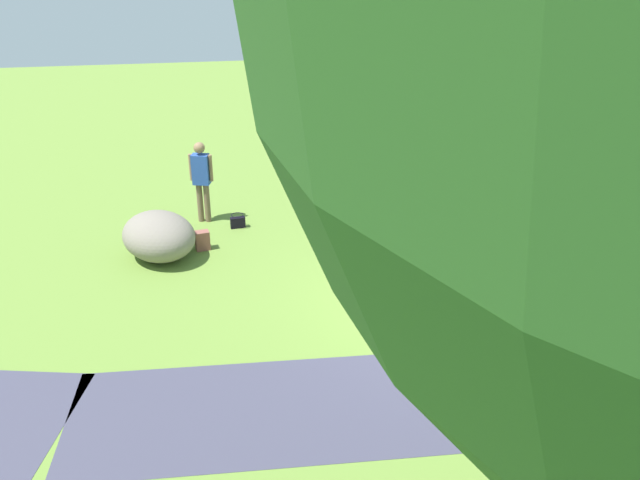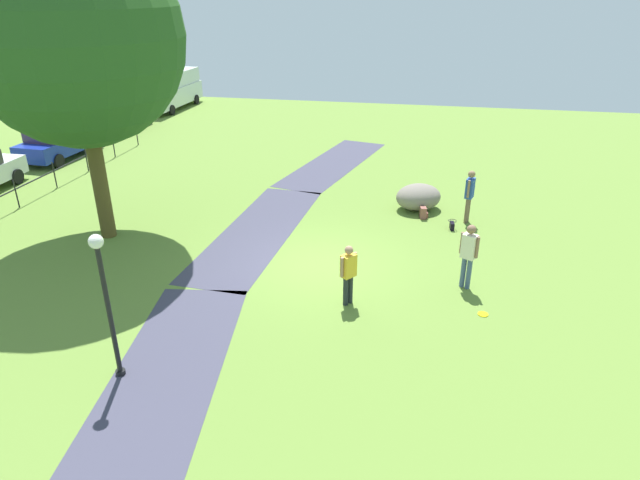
% 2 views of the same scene
% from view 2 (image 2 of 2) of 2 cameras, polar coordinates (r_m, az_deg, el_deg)
% --- Properties ---
extents(ground_plane, '(48.00, 48.00, 0.00)m').
position_cam_2_polar(ground_plane, '(15.99, -0.19, -2.43)').
color(ground_plane, olive).
extents(footpath_segment_near, '(8.24, 3.36, 0.01)m').
position_cam_2_polar(footpath_segment_near, '(11.80, -16.35, -14.75)').
color(footpath_segment_near, '#3C3B4D').
rests_on(footpath_segment_near, ground).
extents(footpath_segment_mid, '(8.11, 2.65, 0.01)m').
position_cam_2_polar(footpath_segment_mid, '(18.20, -6.35, 0.98)').
color(footpath_segment_mid, '#3C3B4D').
rests_on(footpath_segment_mid, ground).
extents(footpath_segment_far, '(8.29, 3.95, 0.01)m').
position_cam_2_polar(footpath_segment_far, '(25.15, 1.47, 7.95)').
color(footpath_segment_far, '#3C3B4D').
rests_on(footpath_segment_far, ground).
extents(large_shade_tree, '(6.10, 6.10, 9.07)m').
position_cam_2_polar(large_shade_tree, '(17.57, -24.06, 18.57)').
color(large_shade_tree, brown).
rests_on(large_shade_tree, ground).
extents(lamp_post, '(0.28, 0.28, 3.18)m').
position_cam_2_polar(lamp_post, '(11.42, -21.32, -4.95)').
color(lamp_post, black).
rests_on(lamp_post, ground).
extents(lawn_boulder, '(1.99, 2.10, 0.92)m').
position_cam_2_polar(lawn_boulder, '(20.01, 10.13, 4.40)').
color(lawn_boulder, slate).
rests_on(lawn_boulder, ground).
extents(woman_with_handbag, '(0.50, 0.33, 1.82)m').
position_cam_2_polar(woman_with_handbag, '(19.03, 15.20, 4.77)').
color(woman_with_handbag, brown).
rests_on(woman_with_handbag, ground).
extents(man_near_boulder, '(0.43, 0.41, 1.61)m').
position_cam_2_polar(man_near_boulder, '(13.62, 2.96, -3.23)').
color(man_near_boulder, '#21282B').
rests_on(man_near_boulder, ground).
extents(passerby_on_path, '(0.38, 0.46, 1.81)m').
position_cam_2_polar(passerby_on_path, '(14.78, 15.12, -1.17)').
color(passerby_on_path, '#405576').
rests_on(passerby_on_path, ground).
extents(handbag_on_grass, '(0.33, 0.30, 0.31)m').
position_cam_2_polar(handbag_on_grass, '(18.67, 13.49, 1.50)').
color(handbag_on_grass, black).
rests_on(handbag_on_grass, ground).
extents(backpack_by_boulder, '(0.31, 0.30, 0.40)m').
position_cam_2_polar(backpack_by_boulder, '(19.33, 10.64, 2.76)').
color(backpack_by_boulder, brown).
rests_on(backpack_by_boulder, ground).
extents(frisbee_on_grass, '(0.26, 0.26, 0.02)m').
position_cam_2_polar(frisbee_on_grass, '(14.19, 16.50, -7.37)').
color(frisbee_on_grass, yellow).
rests_on(frisbee_on_grass, ground).
extents(parked_sedan_red, '(4.28, 1.99, 1.56)m').
position_cam_2_polar(parked_sedan_red, '(28.35, -25.44, 9.20)').
color(parked_sedan_red, navy).
rests_on(parked_sedan_red, ground).
extents(parked_coupe_black, '(4.37, 2.03, 1.56)m').
position_cam_2_polar(parked_coupe_black, '(32.70, -20.27, 11.89)').
color(parked_coupe_black, black).
rests_on(parked_coupe_black, ground).
extents(delivery_van, '(5.79, 2.81, 2.30)m').
position_cam_2_polar(delivery_van, '(38.09, -15.72, 14.85)').
color(delivery_van, silver).
rests_on(delivery_van, ground).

